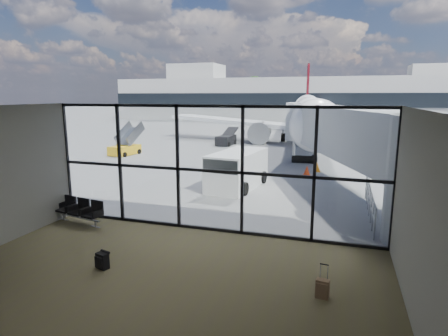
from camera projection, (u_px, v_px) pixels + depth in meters
The scene contains 21 objects.
ground at pixel (309, 131), 50.97m from camera, with size 220.00×220.00×0.00m, color slate.
lounge_shell at pixel (138, 191), 8.54m from camera, with size 12.02×8.01×4.51m.
glass_curtain_wall at pixel (209, 169), 13.11m from camera, with size 12.10×0.12×4.50m.
jet_bridge at pixel (353, 138), 18.18m from camera, with size 8.00×16.50×4.33m.
apron_railing at pixel (370, 199), 15.02m from camera, with size 0.06×5.46×1.11m.
far_terminal at pixel (317, 98), 70.90m from camera, with size 80.00×12.20×11.00m.
tree_0 at pixel (137, 96), 93.36m from camera, with size 4.95×4.95×7.12m.
tree_1 at pixel (159, 93), 91.47m from camera, with size 5.61×5.61×8.07m.
tree_2 at pixel (181, 91), 89.57m from camera, with size 6.27×6.27×9.03m.
tree_3 at pixel (205, 96), 88.03m from camera, with size 4.95×4.95×7.12m.
tree_4 at pixel (229, 93), 86.13m from camera, with size 5.61×5.61×8.07m.
tree_5 at pixel (255, 90), 84.23m from camera, with size 6.27×6.27×9.03m.
seating_row at pixel (81, 209), 14.27m from camera, with size 2.11×0.96×0.94m.
backpack at pixel (102, 261), 10.47m from camera, with size 0.39×0.38×0.51m.
suitcase at pixel (322, 289), 8.94m from camera, with size 0.33×0.26×0.84m.
airliner at pixel (310, 115), 39.27m from camera, with size 30.47×35.43×9.14m.
service_van at pixel (237, 169), 19.61m from camera, with size 2.55×4.58×1.90m.
belt_loader at pixel (226, 140), 36.58m from camera, with size 1.57×3.61×1.63m.
mobile_stairs at pixel (125, 149), 30.61m from camera, with size 1.91×3.18×2.12m.
traffic_cone_a at pixel (317, 167), 23.91m from camera, with size 0.46×0.46×0.66m.
traffic_cone_b at pixel (307, 170), 22.96m from camera, with size 0.40×0.40×0.57m.
Camera 1 is at (4.38, -12.10, 4.80)m, focal length 30.00 mm.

